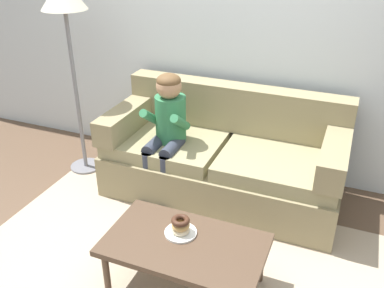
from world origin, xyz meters
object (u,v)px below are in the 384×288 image
at_px(coffee_table, 185,247).
at_px(floor_lamp, 65,11).
at_px(donut, 181,229).
at_px(couch, 224,159).
at_px(person_child, 167,126).

height_order(coffee_table, floor_lamp, floor_lamp).
xyz_separation_m(donut, floor_lamp, (-1.46, 0.99, 1.10)).
height_order(couch, donut, couch).
bearing_deg(floor_lamp, couch, 4.85).
bearing_deg(donut, person_child, 119.74).
height_order(couch, person_child, person_child).
xyz_separation_m(coffee_table, person_child, (-0.57, 0.97, 0.33)).
bearing_deg(person_child, floor_lamp, 174.85).
relative_size(donut, floor_lamp, 0.07).
relative_size(couch, person_child, 1.82).
bearing_deg(donut, floor_lamp, 146.00).
bearing_deg(floor_lamp, coffee_table, -34.78).
distance_m(person_child, floor_lamp, 1.28).
xyz_separation_m(coffee_table, floor_lamp, (-1.52, 1.06, 1.17)).
height_order(person_child, floor_lamp, floor_lamp).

